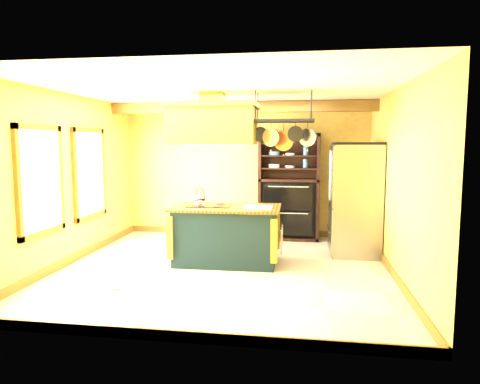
% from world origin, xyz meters
% --- Properties ---
extents(floor, '(5.00, 5.00, 0.00)m').
position_xyz_m(floor, '(0.00, 0.00, 0.00)').
color(floor, beige).
rests_on(floor, ground).
extents(ceiling, '(5.00, 5.00, 0.00)m').
position_xyz_m(ceiling, '(0.00, 0.00, 2.70)').
color(ceiling, white).
rests_on(ceiling, wall_back).
extents(wall_back, '(5.00, 0.02, 2.70)m').
position_xyz_m(wall_back, '(0.00, 2.50, 1.35)').
color(wall_back, '#E4C653').
rests_on(wall_back, floor).
extents(wall_front, '(5.00, 0.02, 2.70)m').
position_xyz_m(wall_front, '(0.00, -2.50, 1.35)').
color(wall_front, '#E4C653').
rests_on(wall_front, floor).
extents(wall_left, '(0.02, 5.00, 2.70)m').
position_xyz_m(wall_left, '(-2.50, 0.00, 1.35)').
color(wall_left, '#E4C653').
rests_on(wall_left, floor).
extents(wall_right, '(0.02, 5.00, 2.70)m').
position_xyz_m(wall_right, '(2.50, 0.00, 1.35)').
color(wall_right, '#E4C653').
rests_on(wall_right, floor).
extents(ceiling_beam, '(5.00, 0.15, 0.20)m').
position_xyz_m(ceiling_beam, '(0.00, 1.70, 2.59)').
color(ceiling_beam, brown).
rests_on(ceiling_beam, ceiling).
extents(window_near, '(0.06, 1.06, 1.56)m').
position_xyz_m(window_near, '(-2.47, -0.80, 1.40)').
color(window_near, brown).
rests_on(window_near, wall_left).
extents(window_far, '(0.06, 1.06, 1.56)m').
position_xyz_m(window_far, '(-2.47, 0.60, 1.40)').
color(window_far, brown).
rests_on(window_far, wall_left).
extents(kitchen_island, '(1.74, 0.98, 1.11)m').
position_xyz_m(kitchen_island, '(-0.03, 0.31, 0.47)').
color(kitchen_island, black).
rests_on(kitchen_island, floor).
extents(range_hood, '(1.42, 0.80, 0.80)m').
position_xyz_m(range_hood, '(-0.23, 0.31, 2.24)').
color(range_hood, '#AD862B').
rests_on(range_hood, ceiling).
extents(pot_rack, '(0.99, 0.46, 0.90)m').
position_xyz_m(pot_rack, '(0.88, 0.32, 2.15)').
color(pot_rack, black).
rests_on(pot_rack, ceiling).
extents(refrigerator, '(0.82, 0.97, 1.90)m').
position_xyz_m(refrigerator, '(2.07, 1.24, 0.92)').
color(refrigerator, gray).
rests_on(refrigerator, floor).
extents(hutch, '(1.20, 0.55, 2.12)m').
position_xyz_m(hutch, '(0.90, 2.27, 0.83)').
color(hutch, black).
rests_on(hutch, floor).
extents(floor_register, '(0.30, 0.20, 0.01)m').
position_xyz_m(floor_register, '(-1.34, -1.13, 0.01)').
color(floor_register, black).
rests_on(floor_register, floor).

